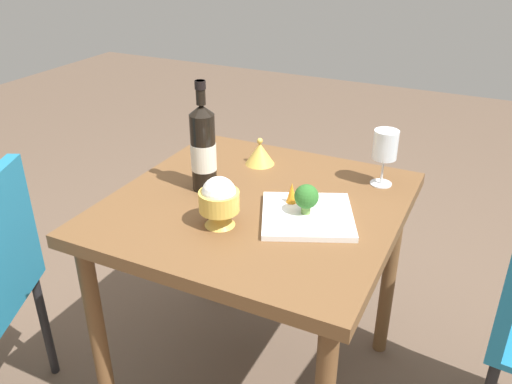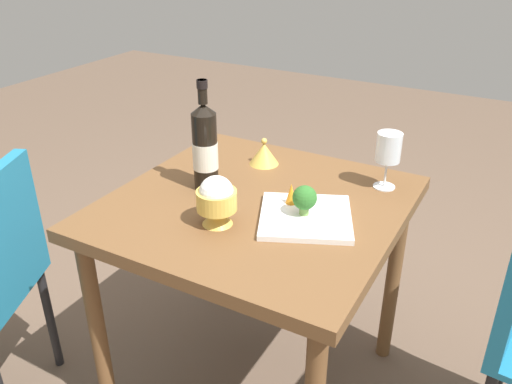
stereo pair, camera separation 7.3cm
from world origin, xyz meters
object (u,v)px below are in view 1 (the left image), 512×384
wine_bottle (203,148)px  rice_bowl_lid (260,153)px  rice_bowl (219,201)px  wine_glass (385,146)px  serving_plate (307,216)px  broccoli_floret (306,197)px  carrot_garnish_left (292,193)px

wine_bottle → rice_bowl_lid: bearing=73.8°
wine_bottle → rice_bowl: (0.15, -0.17, -0.06)m
wine_glass → wine_bottle: bearing=-150.9°
serving_plate → rice_bowl: bearing=-145.7°
wine_glass → broccoli_floret: 0.34m
wine_bottle → serving_plate: size_ratio=1.03×
wine_glass → rice_bowl: (-0.33, -0.44, -0.05)m
rice_bowl_lid → broccoli_floret: bearing=-45.4°
wine_glass → rice_bowl_lid: size_ratio=1.79×
rice_bowl_lid → serving_plate: rice_bowl_lid is taller
wine_bottle → broccoli_floret: bearing=-5.8°
wine_bottle → carrot_garnish_left: (0.29, 0.01, -0.09)m
rice_bowl → broccoli_floret: rice_bowl is taller
wine_bottle → serving_plate: (0.35, -0.03, -0.13)m
broccoli_floret → wine_bottle: bearing=174.2°
wine_bottle → carrot_garnish_left: bearing=1.2°
carrot_garnish_left → wine_bottle: bearing=-178.8°
wine_bottle → rice_bowl: wine_bottle is taller
serving_plate → carrot_garnish_left: bearing=148.4°
wine_glass → serving_plate: (-0.13, -0.30, -0.12)m
rice_bowl → broccoli_floret: bearing=34.6°
serving_plate → wine_glass: bearing=66.5°
wine_glass → rice_bowl_lid: 0.42m
wine_glass → rice_bowl: wine_glass is taller
rice_bowl_lid → broccoli_floret: (0.28, -0.28, 0.03)m
carrot_garnish_left → wine_glass: bearing=53.2°
wine_bottle → rice_bowl_lid: (0.07, 0.24, -0.10)m
rice_bowl → broccoli_floret: 0.24m
wine_glass → rice_bowl_lid: wine_glass is taller
carrot_garnish_left → rice_bowl: bearing=-127.6°
wine_bottle → wine_glass: wine_bottle is taller
rice_bowl → broccoli_floret: size_ratio=1.65×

